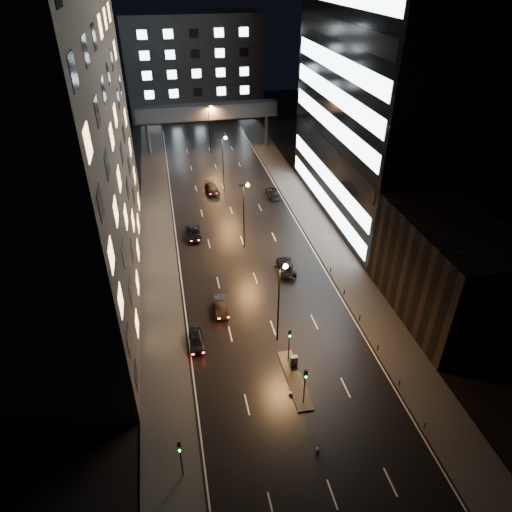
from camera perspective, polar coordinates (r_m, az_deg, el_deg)
The scene contains 26 objects.
ground at distance 77.78m, azimuth -3.11°, elevation 5.72°, with size 160.00×160.00×0.00m, color black.
sidewalk_left at distance 72.73m, azimuth -12.25°, elevation 2.94°, with size 5.00×110.00×0.15m, color #383533.
sidewalk_right at distance 76.12m, azimuth 6.86°, elevation 4.93°, with size 5.00×110.00×0.15m, color #383533.
building_left at distance 56.04m, azimuth -24.92°, elevation 13.82°, with size 15.00×48.00×40.00m, color #2D2319.
building_right_low at distance 56.43m, azimuth 22.68°, elevation -1.60°, with size 10.00×18.00×12.00m, color black.
building_right_glass at distance 74.44m, azimuth 17.72°, elevation 21.48°, with size 20.00×36.00×45.00m, color black.
building_far at distance 128.83m, azimuth -7.79°, elevation 22.49°, with size 34.00×14.00×25.00m, color #333335.
skybridge at distance 102.57m, azimuth -6.09°, elevation 17.47°, with size 30.00×3.00×10.00m.
median_island at distance 47.99m, azimuth 4.84°, elevation -15.11°, with size 1.60×8.00×0.15m, color #383533.
traffic_signal_near at distance 47.47m, azimuth 4.17°, elevation -10.49°, with size 0.28×0.34×4.40m.
traffic_signal_far at distance 43.85m, azimuth 6.15°, elevation -15.33°, with size 0.28×0.34×4.40m.
traffic_signal_corner at distance 39.74m, azimuth -9.45°, elevation -23.31°, with size 0.28×0.34×4.40m.
bollard_row at distance 53.59m, azimuth 13.86°, elevation -9.31°, with size 0.12×25.12×0.90m.
streetlight_near at distance 47.77m, azimuth 3.06°, elevation -4.72°, with size 1.45×0.50×10.15m.
streetlight_mid_a at distance 64.29m, azimuth -1.41°, elevation 6.05°, with size 1.45×0.50×10.15m.
streetlight_mid_b at distance 82.38m, azimuth -4.05°, elevation 12.26°, with size 1.45×0.50×10.15m.
streetlight_far at distance 101.18m, azimuth -5.79°, elevation 16.18°, with size 1.45×0.50×10.15m.
car_away_a at distance 51.30m, azimuth -7.47°, elevation -10.40°, with size 1.60×3.97×1.35m, color black.
car_away_b at distance 55.29m, azimuth -4.37°, elevation -6.34°, with size 1.50×4.31×1.42m, color black.
car_away_c at distance 70.09m, azimuth -7.80°, elevation 2.76°, with size 2.22×4.82×1.34m, color black.
car_away_d at distance 84.04m, azimuth -5.51°, elevation 8.35°, with size 2.03×5.00×1.45m, color black.
car_toward_a at distance 62.24m, azimuth 3.78°, elevation -1.26°, with size 2.27×4.92×1.37m, color black.
car_toward_b at distance 82.29m, azimuth 2.12°, elevation 7.91°, with size 1.99×4.89×1.42m, color black.
utility_cabinet at distance 48.74m, azimuth 4.74°, elevation -12.93°, with size 0.72×0.45×1.24m, color #555558.
cone_a at distance 46.51m, azimuth 4.35°, elevation -16.75°, with size 0.40×0.40×0.57m, color orange.
cone_b at distance 43.08m, azimuth 7.69°, elevation -22.82°, with size 0.33×0.33×0.57m, color orange.
Camera 1 is at (-10.07, -28.31, 35.81)m, focal length 32.00 mm.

